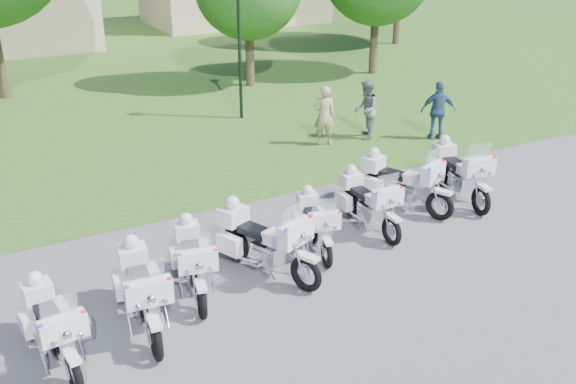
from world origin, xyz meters
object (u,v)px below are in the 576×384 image
lamp_post (239,20)px  motorcycle_2 (193,259)px  motorcycle_3 (263,240)px  bystander_c (438,111)px  motorcycle_0 (52,325)px  motorcycle_5 (367,201)px  motorcycle_1 (142,289)px  bystander_a (324,116)px  motorcycle_7 (459,171)px  motorcycle_6 (401,181)px  motorcycle_4 (315,222)px  bystander_b (366,110)px

lamp_post → motorcycle_2: bearing=-118.6°
motorcycle_3 → bystander_c: bearing=-172.5°
motorcycle_0 → motorcycle_5: size_ratio=0.99×
motorcycle_1 → bystander_a: bearing=-133.2°
motorcycle_7 → motorcycle_6: bearing=5.2°
motorcycle_0 → motorcycle_5: (7.23, 1.65, 0.01)m
motorcycle_6 → motorcycle_7: bearing=150.9°
motorcycle_1 → bystander_c: bystander_c is taller
lamp_post → motorcycle_4: bearing=-104.6°
lamp_post → bystander_c: (4.65, -5.03, -2.49)m
motorcycle_0 → bystander_c: bearing=-162.4°
motorcycle_0 → motorcycle_7: 10.44m
motorcycle_5 → motorcycle_7: motorcycle_7 is taller
motorcycle_0 → motorcycle_3: size_ratio=0.94×
motorcycle_1 → bystander_c: bearing=-148.1°
motorcycle_2 → motorcycle_1: bearing=41.3°
motorcycle_1 → bystander_b: bearing=-138.5°
bystander_b → motorcycle_5: bearing=1.6°
motorcycle_2 → motorcycle_3: bearing=-169.8°
motorcycle_6 → lamp_post: 9.18m
motorcycle_7 → lamp_post: bearing=-66.2°
motorcycle_7 → bystander_c: bearing=-112.7°
motorcycle_5 → lamp_post: 9.70m
motorcycle_4 → motorcycle_5: motorcycle_5 is taller
motorcycle_7 → motorcycle_4: bearing=18.2°
motorcycle_6 → bystander_b: (2.25, 4.86, 0.23)m
bystander_a → lamp_post: bearing=-49.5°
bystander_c → motorcycle_6: bearing=69.5°
motorcycle_1 → motorcycle_5: bearing=-161.1°
bystander_b → motorcycle_1: bearing=-18.7°
motorcycle_1 → motorcycle_3: motorcycle_3 is taller
motorcycle_1 → motorcycle_5: size_ratio=1.07×
motorcycle_2 → motorcycle_5: motorcycle_5 is taller
motorcycle_5 → bystander_c: bearing=-142.1°
motorcycle_3 → bystander_b: 8.97m
motorcycle_6 → bystander_a: bearing=-122.3°
motorcycle_3 → bystander_c: (8.60, 4.95, 0.20)m
motorcycle_2 → bystander_a: bearing=-125.1°
motorcycle_4 → bystander_b: size_ratio=1.11×
motorcycle_1 → motorcycle_6: bearing=-159.7°
motorcycle_4 → motorcycle_5: (1.55, 0.28, 0.06)m
motorcycle_0 → bystander_c: size_ratio=1.24×
bystander_a → motorcycle_1: bearing=65.0°
motorcycle_4 → motorcycle_6: (2.87, 0.77, 0.12)m
lamp_post → bystander_b: bearing=-55.9°
motorcycle_1 → bystander_c: size_ratio=1.34×
motorcycle_1 → motorcycle_2: 1.36m
motorcycle_4 → bystander_c: 8.43m
motorcycle_1 → bystander_a: (7.75, 6.79, 0.23)m
motorcycle_3 → motorcycle_4: bearing=174.5°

